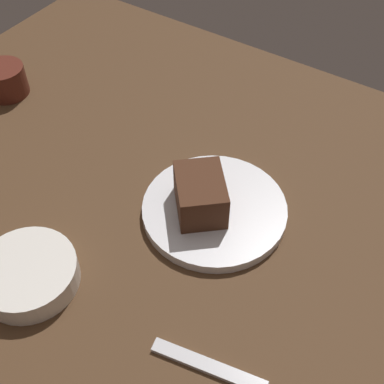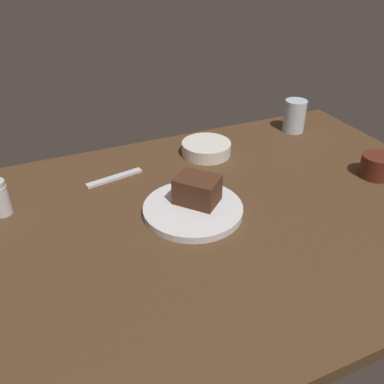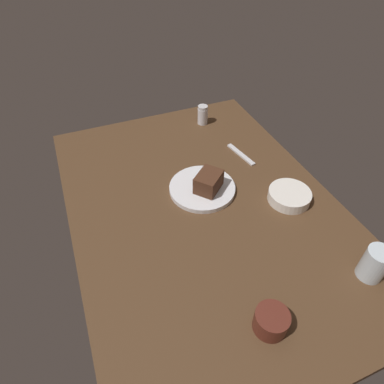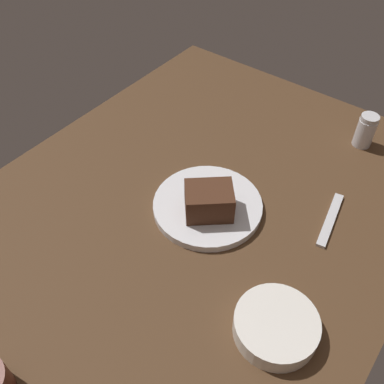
{
  "view_description": "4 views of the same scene",
  "coord_description": "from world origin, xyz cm",
  "views": [
    {
      "loc": [
        31.98,
        -47.18,
        65.46
      ],
      "look_at": [
        2.97,
        -2.68,
        5.88
      ],
      "focal_mm": 48.31,
      "sensor_mm": 36.0,
      "label": 1
    },
    {
      "loc": [
        37.55,
        66.19,
        56.31
      ],
      "look_at": [
        6.28,
        -4.24,
        7.15
      ],
      "focal_mm": 38.16,
      "sensor_mm": 36.0,
      "label": 2
    },
    {
      "loc": [
        -68.24,
        31.92,
        80.52
      ],
      "look_at": [
        3.57,
        2.78,
        6.79
      ],
      "focal_mm": 30.95,
      "sensor_mm": 36.0,
      "label": 3
    },
    {
      "loc": [
        -42.5,
        -36.12,
        70.53
      ],
      "look_at": [
        5.66,
        0.75,
        7.01
      ],
      "focal_mm": 40.71,
      "sensor_mm": 36.0,
      "label": 4
    }
  ],
  "objects": [
    {
      "name": "side_bowl",
      "position": [
        -8.22,
        -26.95,
        4.79
      ],
      "size": [
        13.86,
        13.86,
        3.58
      ],
      "primitive_type": "cylinder",
      "color": "white",
      "rests_on": "dining_table"
    },
    {
      "name": "chocolate_cake_slice",
      "position": [
        5.19,
        -3.8,
        7.72
      ],
      "size": [
        11.47,
        11.7,
        6.15
      ],
      "primitive_type": "cube",
      "rotation": [
        0.0,
        0.0,
        2.28
      ],
      "color": "#472819",
      "rests_on": "dessert_plate"
    },
    {
      "name": "dessert_plate",
      "position": [
        6.91,
        -2.33,
        3.82
      ],
      "size": [
        22.46,
        22.46,
        1.64
      ],
      "primitive_type": "cylinder",
      "color": "silver",
      "rests_on": "dining_table"
    },
    {
      "name": "water_glass",
      "position": [
        -40.45,
        -30.52,
        7.97
      ],
      "size": [
        6.69,
        6.69,
        9.93
      ],
      "primitive_type": "cylinder",
      "color": "silver",
      "rests_on": "dining_table"
    },
    {
      "name": "dining_table",
      "position": [
        0.0,
        0.0,
        1.5
      ],
      "size": [
        120.0,
        84.0,
        3.0
      ],
      "primitive_type": "cube",
      "color": "#4C331E",
      "rests_on": "ground"
    },
    {
      "name": "salt_shaker",
      "position": [
        46.04,
        -19.41,
        7.05
      ],
      "size": [
        4.35,
        4.35,
        8.19
      ],
      "color": "silver",
      "rests_on": "dining_table"
    },
    {
      "name": "dessert_spoon",
      "position": [
        19.27,
        -23.93,
        3.35
      ],
      "size": [
        15.07,
        4.53,
        0.7
      ],
      "primitive_type": "cube",
      "rotation": [
        0.0,
        0.0,
        0.19
      ],
      "color": "silver",
      "rests_on": "dining_table"
    },
    {
      "name": "coffee_cup",
      "position": [
        -42.8,
        1.76,
        5.88
      ],
      "size": [
        8.17,
        8.17,
        5.76
      ],
      "primitive_type": "cylinder",
      "color": "#562319",
      "rests_on": "dining_table"
    }
  ]
}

